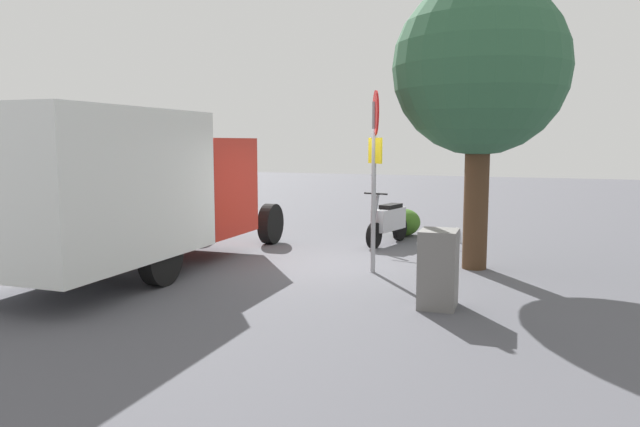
% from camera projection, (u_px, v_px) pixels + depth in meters
% --- Properties ---
extents(ground_plane, '(60.00, 60.00, 0.00)m').
position_uv_depth(ground_plane, '(344.00, 264.00, 11.25)').
color(ground_plane, '#4E4E55').
extents(box_truck_near, '(6.99, 2.35, 2.79)m').
position_uv_depth(box_truck_near, '(131.00, 184.00, 10.25)').
color(box_truck_near, black).
rests_on(box_truck_near, ground).
extents(motorcycle, '(1.79, 0.68, 1.20)m').
position_uv_depth(motorcycle, '(388.00, 221.00, 13.37)').
color(motorcycle, black).
rests_on(motorcycle, ground).
extents(stop_sign, '(0.71, 0.33, 3.15)m').
position_uv_depth(stop_sign, '(375.00, 152.00, 10.30)').
color(stop_sign, '#9E9EA3').
rests_on(stop_sign, ground).
extents(street_tree, '(3.05, 3.05, 5.09)m').
position_uv_depth(street_tree, '(480.00, 70.00, 10.45)').
color(street_tree, '#47301E').
rests_on(street_tree, ground).
extents(utility_cabinet, '(0.61, 0.53, 1.08)m').
position_uv_depth(utility_cabinet, '(438.00, 269.00, 8.27)').
color(utility_cabinet, slate).
rests_on(utility_cabinet, ground).
extents(bike_rack_hoop, '(0.85, 0.12, 0.85)m').
position_uv_depth(bike_rack_hoop, '(457.00, 246.00, 13.15)').
color(bike_rack_hoop, '#B7B7BC').
rests_on(bike_rack_hoop, ground).
extents(shrub_near_sign, '(0.96, 0.79, 0.66)m').
position_uv_depth(shrub_near_sign, '(404.00, 222.00, 14.62)').
color(shrub_near_sign, '#35601C').
rests_on(shrub_near_sign, ground).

